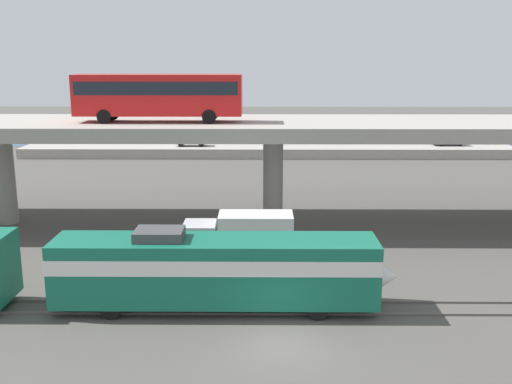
{
  "coord_description": "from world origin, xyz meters",
  "views": [
    {
      "loc": [
        -0.9,
        -24.37,
        12.52
      ],
      "look_at": [
        -1.28,
        18.53,
        2.8
      ],
      "focal_mm": 41.97,
      "sensor_mm": 36.0,
      "label": 1
    }
  ],
  "objects_px": {
    "parked_car_1": "(191,140)",
    "parked_car_4": "(343,136)",
    "transit_bus_on_overpass": "(158,93)",
    "train_locomotive": "(231,268)",
    "parked_car_0": "(285,135)",
    "parked_car_3": "(410,135)",
    "service_truck_west": "(242,236)",
    "parked_car_2": "(449,140)"
  },
  "relations": [
    {
      "from": "parked_car_1",
      "to": "parked_car_4",
      "type": "xyz_separation_m",
      "value": [
        20.01,
        3.7,
        0.0
      ]
    },
    {
      "from": "transit_bus_on_overpass",
      "to": "train_locomotive",
      "type": "bearing_deg",
      "value": 111.45
    },
    {
      "from": "parked_car_0",
      "to": "parked_car_3",
      "type": "bearing_deg",
      "value": -179.39
    },
    {
      "from": "service_truck_west",
      "to": "parked_car_2",
      "type": "relative_size",
      "value": 1.65
    },
    {
      "from": "train_locomotive",
      "to": "parked_car_3",
      "type": "relative_size",
      "value": 3.98
    },
    {
      "from": "parked_car_1",
      "to": "service_truck_west",
      "type": "bearing_deg",
      "value": -79.17
    },
    {
      "from": "train_locomotive",
      "to": "service_truck_west",
      "type": "relative_size",
      "value": 2.54
    },
    {
      "from": "train_locomotive",
      "to": "parked_car_0",
      "type": "bearing_deg",
      "value": 84.95
    },
    {
      "from": "transit_bus_on_overpass",
      "to": "parked_car_1",
      "type": "distance_m",
      "value": 34.04
    },
    {
      "from": "train_locomotive",
      "to": "parked_car_4",
      "type": "relative_size",
      "value": 3.89
    },
    {
      "from": "parked_car_1",
      "to": "parked_car_3",
      "type": "relative_size",
      "value": 0.98
    },
    {
      "from": "parked_car_1",
      "to": "parked_car_4",
      "type": "distance_m",
      "value": 20.35
    },
    {
      "from": "parked_car_0",
      "to": "parked_car_4",
      "type": "distance_m",
      "value": 7.86
    },
    {
      "from": "transit_bus_on_overpass",
      "to": "service_truck_west",
      "type": "relative_size",
      "value": 1.76
    },
    {
      "from": "transit_bus_on_overpass",
      "to": "parked_car_2",
      "type": "bearing_deg",
      "value": -133.15
    },
    {
      "from": "parked_car_2",
      "to": "parked_car_0",
      "type": "bearing_deg",
      "value": -10.74
    },
    {
      "from": "train_locomotive",
      "to": "parked_car_3",
      "type": "distance_m",
      "value": 57.53
    },
    {
      "from": "service_truck_west",
      "to": "parked_car_3",
      "type": "height_order",
      "value": "service_truck_west"
    },
    {
      "from": "parked_car_0",
      "to": "parked_car_4",
      "type": "xyz_separation_m",
      "value": [
        7.78,
        -1.14,
        0.0
      ]
    },
    {
      "from": "parked_car_0",
      "to": "parked_car_2",
      "type": "bearing_deg",
      "value": 169.26
    },
    {
      "from": "service_truck_west",
      "to": "parked_car_1",
      "type": "height_order",
      "value": "service_truck_west"
    },
    {
      "from": "parked_car_0",
      "to": "parked_car_3",
      "type": "height_order",
      "value": "same"
    },
    {
      "from": "train_locomotive",
      "to": "parked_car_2",
      "type": "height_order",
      "value": "train_locomotive"
    },
    {
      "from": "parked_car_2",
      "to": "parked_car_3",
      "type": "height_order",
      "value": "same"
    },
    {
      "from": "parked_car_4",
      "to": "parked_car_0",
      "type": "bearing_deg",
      "value": 171.64
    },
    {
      "from": "parked_car_1",
      "to": "train_locomotive",
      "type": "bearing_deg",
      "value": -81.11
    },
    {
      "from": "parked_car_1",
      "to": "parked_car_3",
      "type": "bearing_deg",
      "value": 9.7
    },
    {
      "from": "parked_car_0",
      "to": "parked_car_4",
      "type": "height_order",
      "value": "same"
    },
    {
      "from": "transit_bus_on_overpass",
      "to": "parked_car_3",
      "type": "height_order",
      "value": "transit_bus_on_overpass"
    },
    {
      "from": "parked_car_0",
      "to": "parked_car_1",
      "type": "height_order",
      "value": "same"
    },
    {
      "from": "service_truck_west",
      "to": "parked_car_3",
      "type": "xyz_separation_m",
      "value": [
        21.57,
        45.87,
        0.39
      ]
    },
    {
      "from": "train_locomotive",
      "to": "parked_car_3",
      "type": "height_order",
      "value": "train_locomotive"
    },
    {
      "from": "parked_car_3",
      "to": "parked_car_0",
      "type": "bearing_deg",
      "value": -179.39
    },
    {
      "from": "transit_bus_on_overpass",
      "to": "parked_car_1",
      "type": "relative_size",
      "value": 2.84
    },
    {
      "from": "transit_bus_on_overpass",
      "to": "parked_car_4",
      "type": "bearing_deg",
      "value": -116.6
    },
    {
      "from": "parked_car_2",
      "to": "parked_car_1",
      "type": "bearing_deg",
      "value": 1.42
    },
    {
      "from": "parked_car_1",
      "to": "parked_car_0",
      "type": "bearing_deg",
      "value": 21.58
    },
    {
      "from": "transit_bus_on_overpass",
      "to": "parked_car_0",
      "type": "distance_m",
      "value": 40.16
    },
    {
      "from": "service_truck_west",
      "to": "parked_car_1",
      "type": "distance_m",
      "value": 41.59
    },
    {
      "from": "transit_bus_on_overpass",
      "to": "parked_car_2",
      "type": "xyz_separation_m",
      "value": [
        31.78,
        33.9,
        -7.92
      ]
    },
    {
      "from": "parked_car_4",
      "to": "parked_car_2",
      "type": "bearing_deg",
      "value": -12.1
    },
    {
      "from": "parked_car_3",
      "to": "parked_car_1",
      "type": "bearing_deg",
      "value": -170.3
    }
  ]
}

